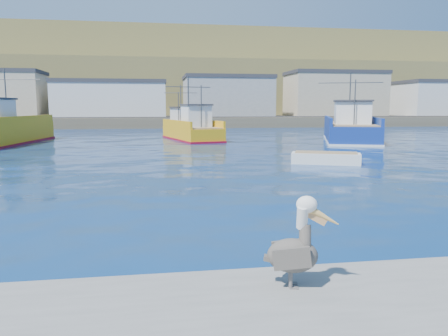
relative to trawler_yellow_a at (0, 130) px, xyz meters
name	(u,v)px	position (x,y,z in m)	size (l,w,h in m)	color
ground	(271,241)	(16.53, -31.66, -1.19)	(260.00, 260.00, 0.00)	#061850
dock_bollards	(357,262)	(17.13, -35.06, -0.54)	(36.20, 0.20, 0.30)	#4C4C4C
far_shore	(165,85)	(16.53, 77.54, 7.79)	(200.00, 81.00, 24.00)	brown
trawler_yellow_a	(0,130)	(0.00, 0.00, 0.00)	(6.49, 14.45, 6.86)	#E7A113
trawler_yellow_b	(193,130)	(17.45, 1.74, -0.22)	(5.67, 10.51, 6.35)	#E7A113
trawler_blue	(350,130)	(32.27, -2.21, -0.07)	(8.57, 13.55, 6.70)	navy
boat_orange	(180,125)	(16.90, 13.20, -0.17)	(4.26, 8.32, 6.04)	orange
skiff_mid	(326,159)	(23.53, -17.85, -0.92)	(4.11, 2.74, 0.85)	silver
skiff_far	(342,132)	(35.66, 7.06, -0.87)	(3.67, 4.79, 1.00)	silver
pelican	(295,248)	(15.87, -35.51, -0.07)	(1.17, 0.65, 1.45)	#595451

